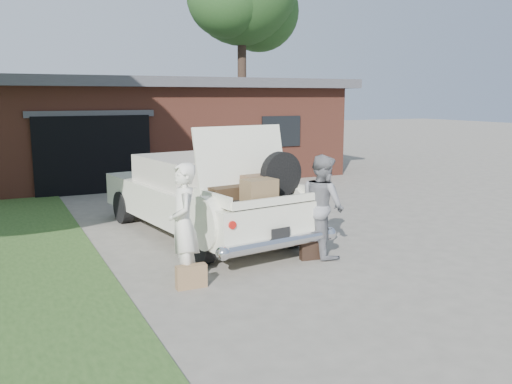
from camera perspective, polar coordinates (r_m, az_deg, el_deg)
name	(u,v)px	position (r m, az deg, el deg)	size (l,w,h in m)	color
ground	(272,263)	(9.07, 1.67, -7.46)	(90.00, 90.00, 0.00)	gray
house	(148,126)	(19.80, -11.35, 6.78)	(12.80, 7.80, 3.30)	brown
sedan	(201,195)	(10.78, -5.80, -0.33)	(2.82, 5.64, 2.23)	silver
woman_left	(183,224)	(7.94, -7.65, -3.38)	(0.65, 0.43, 1.79)	white
woman_right	(322,206)	(9.33, 7.01, -1.44)	(0.86, 0.67, 1.76)	gray
suitcase_left	(191,277)	(7.93, -6.83, -8.83)	(0.45, 0.14, 0.34)	#95714C
suitcase_right	(312,250)	(9.26, 5.91, -6.12)	(0.41, 0.13, 0.32)	black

